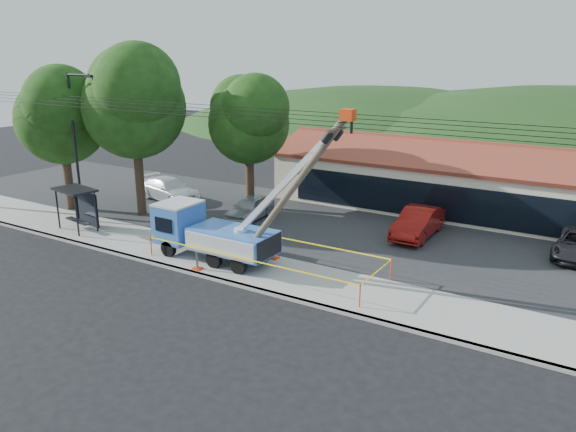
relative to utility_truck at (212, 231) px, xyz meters
The scene contains 18 objects.
ground 5.28m from the utility_truck, 53.15° to the right, with size 120.00×120.00×0.00m, color black.
curb 3.88m from the utility_truck, 32.60° to the right, with size 60.00×0.25×0.15m, color #ABA8A0.
sidewalk 3.37m from the utility_truck, ahead, with size 60.00×4.00×0.15m, color #ABA8A0.
parking_lot 8.65m from the utility_truck, 69.22° to the left, with size 60.00×12.00×0.10m, color #28282B.
strip_mall 17.43m from the utility_truck, 66.23° to the left, with size 22.50×8.53×4.67m.
streetlight 11.43m from the utility_truck, behind, with size 2.13×0.22×9.00m.
tree_west_near 11.48m from the utility_truck, 156.16° to the left, with size 7.56×6.72×10.80m.
tree_west_far 15.04m from the utility_truck, 169.99° to the left, with size 6.84×6.08×9.48m.
tree_lot 10.85m from the utility_truck, 113.92° to the left, with size 6.30×5.60×8.94m.
hill_west 52.38m from the utility_truck, 103.22° to the left, with size 78.40×56.00×28.00m, color #1B3A15.
power_lines 15.73m from the utility_truck, behind, with size 60.00×1.42×8.00m.
utility_truck is the anchor object (origin of this frame).
leaning_pole 5.55m from the utility_truck, ahead, with size 5.99×1.67×7.80m.
bus_shelter 9.62m from the utility_truck, behind, with size 2.79×1.98×2.47m.
caution_tape 2.97m from the utility_truck, ahead, with size 11.71×3.48×1.01m.
car_silver 7.27m from the utility_truck, 109.90° to the left, with size 1.70×4.23×1.44m, color #9FA1A6.
car_red 11.81m from the utility_truck, 49.21° to the left, with size 1.72×4.93×1.62m, color maroon.
car_white 12.53m from the utility_truck, 142.78° to the left, with size 2.17×5.35×1.55m, color white.
Camera 1 is at (14.10, -16.71, 10.29)m, focal length 35.00 mm.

